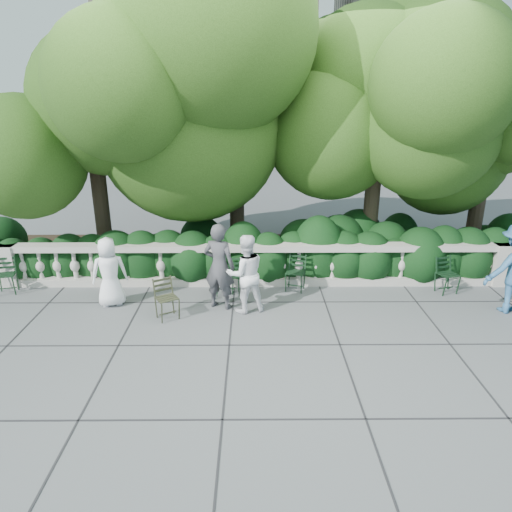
{
  "coord_description": "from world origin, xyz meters",
  "views": [
    {
      "loc": [
        -0.07,
        -8.21,
        4.27
      ],
      "look_at": [
        0.0,
        1.0,
        1.0
      ],
      "focal_mm": 32.0,
      "sensor_mm": 36.0,
      "label": 1
    }
  ],
  "objects_px": {
    "chair_b": "(225,296)",
    "chair_c": "(293,293)",
    "chair_weathered": "(171,321)",
    "chair_d": "(231,296)",
    "person_casual_man": "(246,274)",
    "person_businessman": "(109,272)",
    "chair_e": "(449,295)",
    "chair_a": "(7,296)",
    "person_woman_grey": "(219,266)"
  },
  "relations": [
    {
      "from": "chair_a",
      "to": "chair_weathered",
      "type": "xyz_separation_m",
      "value": [
        3.89,
        -1.25,
        0.0
      ]
    },
    {
      "from": "chair_a",
      "to": "person_woman_grey",
      "type": "distance_m",
      "value": 4.96
    },
    {
      "from": "chair_d",
      "to": "chair_weathered",
      "type": "xyz_separation_m",
      "value": [
        -1.16,
        -1.19,
        0.0
      ]
    },
    {
      "from": "chair_b",
      "to": "chair_c",
      "type": "bearing_deg",
      "value": -10.71
    },
    {
      "from": "chair_c",
      "to": "chair_a",
      "type": "bearing_deg",
      "value": -160.66
    },
    {
      "from": "chair_a",
      "to": "person_casual_man",
      "type": "xyz_separation_m",
      "value": [
        5.38,
        -0.78,
        0.83
      ]
    },
    {
      "from": "chair_b",
      "to": "person_casual_man",
      "type": "relative_size",
      "value": 0.51
    },
    {
      "from": "chair_a",
      "to": "chair_e",
      "type": "relative_size",
      "value": 1.0
    },
    {
      "from": "person_businessman",
      "to": "person_casual_man",
      "type": "height_order",
      "value": "person_casual_man"
    },
    {
      "from": "chair_a",
      "to": "person_casual_man",
      "type": "distance_m",
      "value": 5.5
    },
    {
      "from": "chair_e",
      "to": "chair_weathered",
      "type": "distance_m",
      "value": 6.2
    },
    {
      "from": "chair_d",
      "to": "chair_weathered",
      "type": "relative_size",
      "value": 1.0
    },
    {
      "from": "chair_a",
      "to": "chair_d",
      "type": "relative_size",
      "value": 1.0
    },
    {
      "from": "chair_c",
      "to": "chair_weathered",
      "type": "distance_m",
      "value": 2.91
    },
    {
      "from": "chair_c",
      "to": "person_woman_grey",
      "type": "relative_size",
      "value": 0.46
    },
    {
      "from": "chair_d",
      "to": "chair_e",
      "type": "bearing_deg",
      "value": 9.11
    },
    {
      "from": "chair_b",
      "to": "chair_e",
      "type": "xyz_separation_m",
      "value": [
        5.07,
        -0.0,
        0.0
      ]
    },
    {
      "from": "chair_a",
      "to": "chair_b",
      "type": "xyz_separation_m",
      "value": [
        4.9,
        -0.04,
        0.0
      ]
    },
    {
      "from": "chair_c",
      "to": "person_casual_man",
      "type": "bearing_deg",
      "value": -122.03
    },
    {
      "from": "person_businessman",
      "to": "chair_weathered",
      "type": "bearing_deg",
      "value": 132.41
    },
    {
      "from": "chair_a",
      "to": "chair_d",
      "type": "xyz_separation_m",
      "value": [
        5.05,
        -0.07,
        0.0
      ]
    },
    {
      "from": "chair_d",
      "to": "person_casual_man",
      "type": "xyz_separation_m",
      "value": [
        0.33,
        -0.71,
        0.83
      ]
    },
    {
      "from": "chair_b",
      "to": "chair_c",
      "type": "height_order",
      "value": "same"
    },
    {
      "from": "chair_e",
      "to": "person_businessman",
      "type": "relative_size",
      "value": 0.56
    },
    {
      "from": "chair_c",
      "to": "person_casual_man",
      "type": "distance_m",
      "value": 1.62
    },
    {
      "from": "chair_a",
      "to": "chair_c",
      "type": "height_order",
      "value": "same"
    },
    {
      "from": "person_businessman",
      "to": "person_woman_grey",
      "type": "height_order",
      "value": "person_woman_grey"
    },
    {
      "from": "chair_c",
      "to": "chair_b",
      "type": "bearing_deg",
      "value": -155.96
    },
    {
      "from": "chair_e",
      "to": "person_woman_grey",
      "type": "xyz_separation_m",
      "value": [
        -5.13,
        -0.56,
        0.92
      ]
    },
    {
      "from": "chair_a",
      "to": "person_casual_man",
      "type": "relative_size",
      "value": 0.51
    },
    {
      "from": "chair_c",
      "to": "person_businessman",
      "type": "relative_size",
      "value": 0.56
    },
    {
      "from": "chair_b",
      "to": "chair_weathered",
      "type": "bearing_deg",
      "value": -146.31
    },
    {
      "from": "chair_a",
      "to": "chair_d",
      "type": "height_order",
      "value": "same"
    },
    {
      "from": "chair_c",
      "to": "person_woman_grey",
      "type": "xyz_separation_m",
      "value": [
        -1.62,
        -0.71,
        0.92
      ]
    },
    {
      "from": "chair_weathered",
      "to": "chair_c",
      "type": "bearing_deg",
      "value": -2.46
    },
    {
      "from": "chair_c",
      "to": "person_casual_man",
      "type": "height_order",
      "value": "person_casual_man"
    },
    {
      "from": "person_businessman",
      "to": "person_casual_man",
      "type": "xyz_separation_m",
      "value": [
        2.87,
        -0.3,
        0.08
      ]
    },
    {
      "from": "person_businessman",
      "to": "chair_b",
      "type": "bearing_deg",
      "value": 172.18
    },
    {
      "from": "chair_d",
      "to": "person_casual_man",
      "type": "bearing_deg",
      "value": -55.88
    },
    {
      "from": "person_businessman",
      "to": "chair_a",
      "type": "bearing_deg",
      "value": -28.86
    },
    {
      "from": "chair_b",
      "to": "chair_d",
      "type": "relative_size",
      "value": 1.0
    },
    {
      "from": "chair_e",
      "to": "person_casual_man",
      "type": "bearing_deg",
      "value": 172.6
    },
    {
      "from": "person_businessman",
      "to": "person_woman_grey",
      "type": "relative_size",
      "value": 0.82
    },
    {
      "from": "chair_b",
      "to": "person_businessman",
      "type": "xyz_separation_m",
      "value": [
        -2.39,
        -0.43,
        0.75
      ]
    },
    {
      "from": "person_businessman",
      "to": "person_casual_man",
      "type": "distance_m",
      "value": 2.88
    },
    {
      "from": "person_businessman",
      "to": "person_woman_grey",
      "type": "xyz_separation_m",
      "value": [
        2.32,
        -0.13,
        0.17
      ]
    },
    {
      "from": "chair_e",
      "to": "person_businessman",
      "type": "bearing_deg",
      "value": 166.84
    },
    {
      "from": "chair_e",
      "to": "person_casual_man",
      "type": "height_order",
      "value": "person_casual_man"
    },
    {
      "from": "chair_b",
      "to": "chair_c",
      "type": "relative_size",
      "value": 1.0
    },
    {
      "from": "chair_c",
      "to": "chair_e",
      "type": "xyz_separation_m",
      "value": [
        3.51,
        -0.16,
        0.0
      ]
    }
  ]
}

